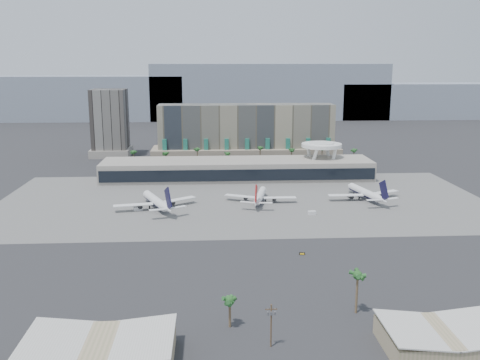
{
  "coord_description": "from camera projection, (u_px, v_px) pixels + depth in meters",
  "views": [
    {
      "loc": [
        -17.35,
        -222.47,
        73.11
      ],
      "look_at": [
        -2.28,
        40.0,
        14.56
      ],
      "focal_mm": 40.0,
      "sensor_mm": 36.0,
      "label": 1
    }
  ],
  "objects": [
    {
      "name": "mountain_ridge",
      "position": [
        244.0,
        96.0,
        686.73
      ],
      "size": [
        680.0,
        60.0,
        70.0
      ],
      "color": "gray",
      "rests_on": "ground"
    },
    {
      "name": "office_tower",
      "position": [
        110.0,
        127.0,
        418.26
      ],
      "size": [
        30.0,
        30.0,
        52.0
      ],
      "color": "black",
      "rests_on": "ground"
    },
    {
      "name": "hangar_left",
      "position": [
        100.0,
        353.0,
        131.05
      ],
      "size": [
        36.65,
        22.6,
        7.55
      ],
      "color": "#948A63",
      "rests_on": "ground"
    },
    {
      "name": "service_vehicle_b",
      "position": [
        312.0,
        213.0,
        260.03
      ],
      "size": [
        3.92,
        2.58,
        1.89
      ],
      "primitive_type": "cube",
      "rotation": [
        0.0,
        0.0,
        0.14
      ],
      "color": "silver",
      "rests_on": "ground"
    },
    {
      "name": "service_vehicle_a",
      "position": [
        138.0,
        209.0,
        267.18
      ],
      "size": [
        4.61,
        3.0,
        2.07
      ],
      "primitive_type": "cube",
      "rotation": [
        0.0,
        0.0,
        0.23
      ],
      "color": "silver",
      "rests_on": "ground"
    },
    {
      "name": "terminal",
      "position": [
        237.0,
        168.0,
        339.28
      ],
      "size": [
        170.0,
        32.5,
        14.5
      ],
      "color": "#B1AA9B",
      "rests_on": "ground"
    },
    {
      "name": "airliner_left",
      "position": [
        156.0,
        201.0,
        269.98
      ],
      "size": [
        40.91,
        42.16,
        15.46
      ],
      "rotation": [
        0.0,
        0.0,
        0.4
      ],
      "color": "white",
      "rests_on": "ground"
    },
    {
      "name": "airliner_centre",
      "position": [
        260.0,
        196.0,
        282.24
      ],
      "size": [
        37.63,
        39.13,
        13.67
      ],
      "rotation": [
        0.0,
        0.0,
        -0.21
      ],
      "color": "white",
      "rests_on": "ground"
    },
    {
      "name": "saucer_structure",
      "position": [
        321.0,
        148.0,
        345.77
      ],
      "size": [
        26.0,
        26.0,
        21.89
      ],
      "color": "white",
      "rests_on": "ground"
    },
    {
      "name": "ground",
      "position": [
        250.0,
        232.0,
        233.66
      ],
      "size": [
        900.0,
        900.0,
        0.0
      ],
      "primitive_type": "plane",
      "color": "#232326",
      "rests_on": "ground"
    },
    {
      "name": "airliner_right",
      "position": [
        366.0,
        193.0,
        287.85
      ],
      "size": [
        40.79,
        42.38,
        14.84
      ],
      "rotation": [
        0.0,
        0.0,
        0.23
      ],
      "color": "white",
      "rests_on": "ground"
    },
    {
      "name": "hotel",
      "position": [
        246.0,
        138.0,
        400.53
      ],
      "size": [
        140.0,
        30.0,
        42.0
      ],
      "color": "gray",
      "rests_on": "ground"
    },
    {
      "name": "taxiway_sign",
      "position": [
        302.0,
        254.0,
        206.18
      ],
      "size": [
        2.24,
        0.63,
        1.01
      ],
      "rotation": [
        0.0,
        0.0,
        -0.14
      ],
      "color": "black",
      "rests_on": "ground"
    },
    {
      "name": "apron_pad",
      "position": [
        243.0,
        200.0,
        287.25
      ],
      "size": [
        260.0,
        130.0,
        0.06
      ],
      "primitive_type": "cube",
      "color": "#5B5B59",
      "rests_on": "ground"
    },
    {
      "name": "utility_pole",
      "position": [
        271.0,
        322.0,
        138.36
      ],
      "size": [
        3.2,
        0.85,
        12.0
      ],
      "color": "#4C3826",
      "rests_on": "ground"
    },
    {
      "name": "palm_row",
      "position": [
        245.0,
        153.0,
        373.07
      ],
      "size": [
        157.8,
        2.8,
        13.1
      ],
      "color": "brown",
      "rests_on": "ground"
    },
    {
      "name": "hangar_right",
      "position": [
        442.0,
        339.0,
        137.92
      ],
      "size": [
        30.55,
        20.6,
        6.89
      ],
      "color": "#948A63",
      "rests_on": "ground"
    },
    {
      "name": "near_palm_b",
      "position": [
        357.0,
        280.0,
        156.54
      ],
      "size": [
        6.0,
        6.0,
        13.34
      ],
      "color": "brown",
      "rests_on": "ground"
    },
    {
      "name": "near_palm_a",
      "position": [
        230.0,
        305.0,
        148.95
      ],
      "size": [
        6.0,
        6.0,
        9.43
      ],
      "color": "brown",
      "rests_on": "ground"
    }
  ]
}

